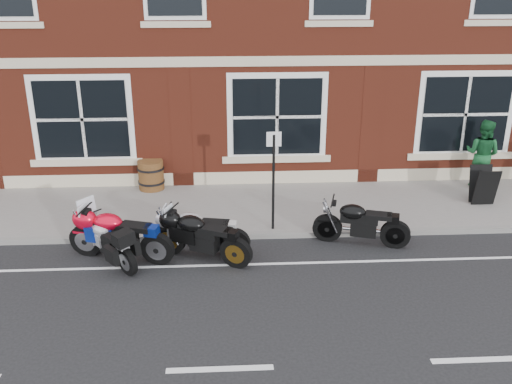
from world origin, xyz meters
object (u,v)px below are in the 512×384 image
moto_touring_silver (108,238)px  moto_sport_red (119,233)px  barrel_planter (151,175)px  moto_sport_black (201,234)px  pedestrian_right (482,154)px  moto_sport_silver (198,230)px  parking_sign (273,174)px  a_board_sign (483,186)px  moto_naked_black (360,221)px

moto_touring_silver → moto_sport_red: 0.23m
barrel_planter → moto_sport_black: bearing=-69.3°
moto_touring_silver → barrel_planter: moto_touring_silver is taller
moto_sport_black → moto_touring_silver: bearing=115.7°
moto_sport_black → pedestrian_right: 8.06m
moto_sport_black → moto_sport_silver: bearing=41.9°
moto_sport_red → pedestrian_right: size_ratio=1.21×
moto_sport_red → parking_sign: size_ratio=0.99×
a_board_sign → barrel_planter: bearing=169.3°
barrel_planter → moto_sport_red: bearing=-93.2°
a_board_sign → parking_sign: parking_sign is taller
moto_sport_silver → pedestrian_right: (7.32, 3.21, 0.49)m
moto_sport_red → parking_sign: parking_sign is taller
a_board_sign → moto_sport_red: bearing=-165.9°
barrel_planter → parking_sign: (3.00, -2.67, 0.91)m
moto_touring_silver → a_board_sign: bearing=-25.1°
moto_touring_silver → pedestrian_right: pedestrian_right is taller
moto_sport_red → moto_sport_silver: moto_sport_red is taller
moto_sport_red → a_board_sign: (8.50, 2.22, 0.00)m
moto_touring_silver → parking_sign: size_ratio=0.68×
moto_sport_black → parking_sign: size_ratio=0.90×
barrel_planter → parking_sign: 4.12m
moto_naked_black → pedestrian_right: pedestrian_right is taller
moto_touring_silver → moto_sport_red: (0.20, 0.09, 0.08)m
moto_sport_black → a_board_sign: 7.23m
a_board_sign → parking_sign: bearing=-167.9°
moto_sport_silver → moto_sport_black: bearing=-152.9°
moto_naked_black → barrel_planter: 5.82m
moto_sport_black → a_board_sign: size_ratio=2.13×
moto_naked_black → a_board_sign: size_ratio=2.15×
moto_touring_silver → moto_sport_silver: 1.80m
moto_sport_black → barrel_planter: (-1.44, 3.82, -0.05)m
moto_naked_black → a_board_sign: 3.92m
moto_sport_red → barrel_planter: (0.21, 3.70, -0.08)m
barrel_planter → parking_sign: parking_sign is taller
moto_touring_silver → pedestrian_right: size_ratio=0.84×
moto_touring_silver → moto_sport_black: 1.85m
moto_sport_black → moto_naked_black: 3.40m
moto_sport_black → a_board_sign: a_board_sign is taller
pedestrian_right → barrel_planter: pedestrian_right is taller
moto_sport_red → moto_naked_black: (5.01, 0.42, -0.05)m
moto_sport_silver → parking_sign: 2.05m
pedestrian_right → parking_sign: bearing=64.9°
moto_sport_silver → a_board_sign: 7.22m
moto_sport_black → pedestrian_right: (7.25, 3.48, 0.48)m
moto_touring_silver → barrel_planter: (0.41, 3.80, -0.00)m
a_board_sign → moto_sport_silver: bearing=-163.9°
moto_touring_silver → barrel_planter: 3.82m
moto_sport_red → moto_sport_silver: (1.58, 0.15, -0.04)m
pedestrian_right → parking_sign: 6.16m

